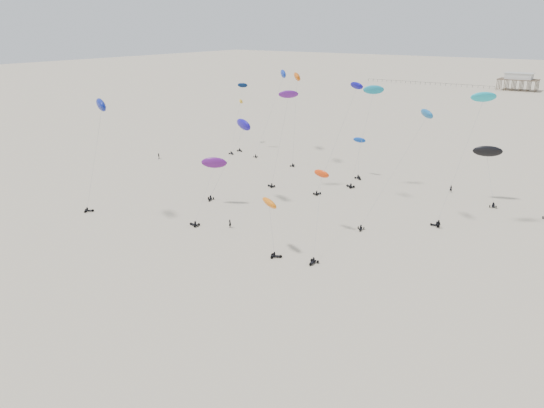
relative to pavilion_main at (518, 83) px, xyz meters
The scene contains 23 objects.
ground_plane 150.39m from the pavilion_main, 86.19° to the right, with size 900.00×900.00×0.00m, color #C1B699.
pavilion_main is the anchor object (origin of this frame).
pier_fence 52.11m from the pavilion_main, behind, with size 80.20×0.20×1.50m.
rig_1 232.59m from the pavilion_main, 87.99° to the right, with size 10.00×5.65×25.14m.
rig_3 257.89m from the pavilion_main, 86.34° to the right, with size 9.21×15.96×18.02m.
rig_4 239.98m from the pavilion_main, 83.90° to the right, with size 9.43×15.56×23.52m.
rig_5 265.87m from the pavilion_main, 87.37° to the right, with size 6.19×5.03×9.47m.
rig_6 246.99m from the pavilion_main, 92.07° to the right, with size 10.06×8.02×18.02m.
rig_7 215.56m from the pavilion_main, 88.90° to the right, with size 4.91×5.50×9.76m.
rig_8 213.42m from the pavilion_main, 94.41° to the right, with size 5.24×8.40×24.43m.
rig_10 232.95m from the pavilion_main, 91.66° to the right, with size 5.83×6.18×22.44m.
rig_11 212.69m from the pavilion_main, 100.41° to the right, with size 5.15×10.85×20.21m.
rig_12 236.95m from the pavilion_main, 81.50° to the right, with size 7.98×8.36×25.11m.
rig_14 204.37m from the pavilion_main, 97.98° to the right, with size 5.02×17.01×25.06m.
rig_15 219.72m from the pavilion_main, 80.94° to the right, with size 7.62×7.71×12.18m.
rig_16 270.86m from the pavilion_main, 95.15° to the right, with size 10.11×4.49×23.36m.
rig_17 253.76m from the pavilion_main, 92.47° to the right, with size 9.16×15.22×15.36m.
rig_18 208.56m from the pavilion_main, 101.43° to the right, with size 9.39×12.55×16.98m.
rig_19 221.96m from the pavilion_main, 87.81° to the right, with size 5.94×7.61×23.34m.
spectator_0 260.98m from the pavilion_main, 90.06° to the right, with size 0.70×0.48×1.92m, color black.
spectator_1 241.36m from the pavilion_main, 82.37° to the right, with size 0.96×0.56×1.96m, color black.
spectator_2 236.11m from the pavilion_main, 102.33° to the right, with size 1.13×0.61×1.91m, color black.
spectator_3 217.03m from the pavilion_main, 82.82° to the right, with size 0.69×0.47×1.90m, color black.
Camera 1 is at (48.59, 17.27, 36.32)m, focal length 35.00 mm.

